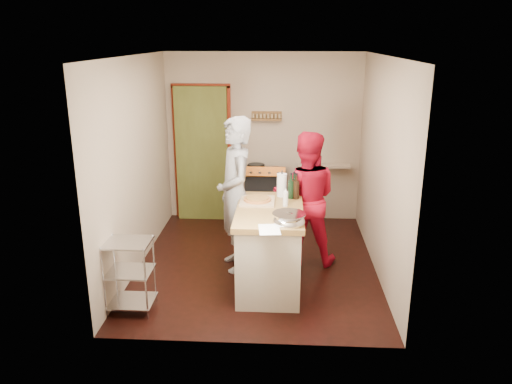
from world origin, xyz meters
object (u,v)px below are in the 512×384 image
person_stripe (235,195)px  island (270,246)px  stove (265,197)px  wire_shelving (129,272)px  person_red (305,199)px

person_stripe → island: bearing=23.3°
stove → person_stripe: size_ratio=0.52×
stove → person_stripe: 1.62m
wire_shelving → stove: bearing=63.1°
stove → wire_shelving: (-1.33, -2.62, -0.01)m
person_stripe → person_red: (0.86, 0.22, -0.10)m
stove → island: bearing=-86.2°
stove → person_stripe: (-0.31, -1.51, 0.51)m
stove → wire_shelving: stove is taller
person_red → person_stripe: bearing=17.2°
island → person_red: person_red is taller
wire_shelving → island: size_ratio=0.56×
stove → island: (0.13, -2.00, 0.05)m
wire_shelving → island: island is taller
island → person_stripe: size_ratio=0.75×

